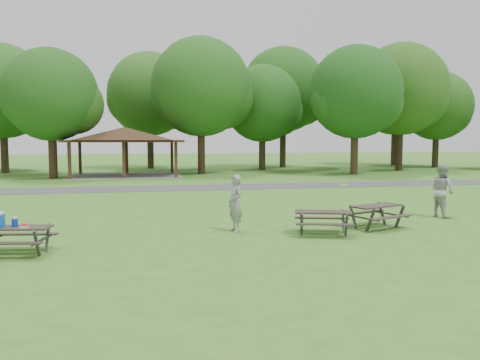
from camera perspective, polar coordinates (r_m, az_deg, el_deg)
The scene contains 19 objects.
ground at distance 13.60m, azimuth -0.81°, elevation -6.99°, with size 160.00×160.00×0.00m, color #3A7421.
asphalt_path at distance 27.33m, azimuth -6.20°, elevation -0.94°, with size 120.00×3.20×0.02m, color #434345.
pavilion at distance 37.11m, azimuth -13.85°, elevation 5.22°, with size 8.60×7.01×3.76m.
tree_row_c at distance 43.79m, azimuth -26.89°, elevation 9.33°, with size 8.19×7.80×10.67m.
tree_row_d at distance 36.31m, azimuth -21.92°, elevation 9.30°, with size 6.93×6.60×9.27m.
tree_row_e at distance 38.57m, azimuth -4.65°, elevation 10.87°, with size 8.40×8.00×11.02m.
tree_row_f at distance 43.02m, azimuth 2.85°, elevation 9.01°, with size 7.35×7.00×9.55m.
tree_row_g at distance 38.96m, azimuth 14.00°, elevation 10.01°, with size 7.77×7.40×10.25m.
tree_row_h at distance 44.90m, azimuth 19.13°, elevation 10.10°, with size 8.61×8.20×11.37m.
tree_row_i at distance 50.95m, azimuth 22.94°, elevation 8.08°, with size 7.14×6.80×9.52m.
tree_deep_b at distance 46.28m, azimuth -10.83°, elevation 9.95°, with size 8.40×8.00×11.13m.
tree_deep_c at distance 47.32m, azimuth 5.40°, elevation 10.58°, with size 8.82×8.40×11.90m.
tree_deep_d at distance 53.79m, azimuth 18.47°, elevation 9.23°, with size 8.40×8.00×11.27m.
picnic_table_near at distance 12.79m, azimuth -26.33°, elevation -5.33°, with size 1.81×1.54×1.13m.
picnic_table_middle at distance 14.12m, azimuth 10.10°, elevation -4.44°, with size 1.96×1.74×0.72m.
picnic_table_far at distance 15.55m, azimuth 16.33°, elevation -3.59°, with size 2.12×1.92×0.75m.
frisbee_in_flight at distance 15.91m, azimuth 12.60°, elevation -0.55°, with size 0.26×0.26×0.02m.
frisbee_thrower at distance 14.28m, azimuth -0.60°, elevation -2.85°, with size 0.64×0.42×1.75m, color gray.
frisbee_catcher at distance 18.46m, azimuth 23.41°, elevation -1.20°, with size 0.93×0.73×1.92m, color #A8A9AB.
Camera 1 is at (-2.43, -13.08, 2.82)m, focal length 35.00 mm.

